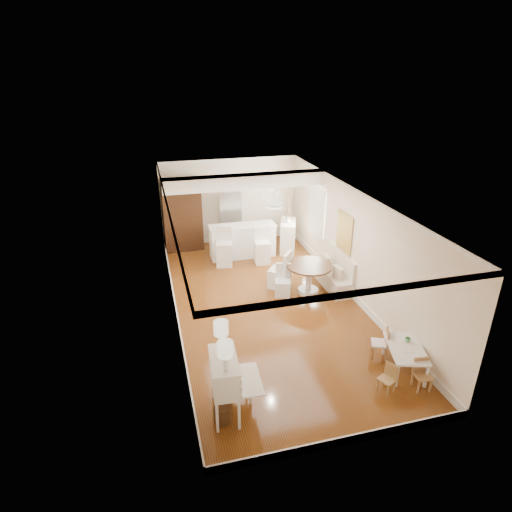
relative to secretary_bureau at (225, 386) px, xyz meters
name	(u,v)px	position (x,y,z in m)	size (l,w,h in m)	color
room	(265,226)	(1.74, 3.65, 1.41)	(9.00, 9.04, 2.82)	brown
secretary_bureau	(225,386)	(0.00, 0.00, 0.00)	(0.89, 0.91, 1.14)	white
gustavian_armchair	(238,380)	(0.29, 0.28, -0.16)	(0.48, 0.48, 0.83)	silver
wicker_basket	(223,413)	(-0.08, -0.16, -0.41)	(0.32, 0.32, 0.32)	#503119
kids_table	(404,359)	(3.60, 0.22, -0.30)	(0.64, 1.07, 0.53)	white
kids_chair_a	(387,379)	(2.95, -0.23, -0.29)	(0.27, 0.27, 0.56)	#A57F4B
kids_chair_b	(380,343)	(3.35, 0.75, -0.24)	(0.32, 0.32, 0.66)	#9E6D47
kids_chair_c	(423,375)	(3.63, -0.33, -0.26)	(0.30, 0.30, 0.62)	#AE7E4F
banquette	(333,270)	(3.69, 3.83, -0.08)	(0.52, 1.60, 0.98)	silver
dining_table	(309,279)	(2.94, 3.67, -0.17)	(1.18, 1.18, 0.80)	#4F2D19
slip_chair_near	(283,281)	(2.24, 3.72, -0.16)	(0.39, 0.41, 0.83)	silver
slip_chair_far	(280,269)	(2.29, 4.16, -0.05)	(0.50, 0.52, 1.05)	silver
breakfast_counter	(242,241)	(1.80, 6.43, -0.06)	(2.05, 0.65, 1.03)	white
bar_stool_left	(224,247)	(1.12, 5.90, 0.01)	(0.47, 0.47, 1.17)	silver
bar_stool_right	(262,246)	(2.25, 5.78, -0.03)	(0.44, 0.44, 1.09)	white
pantry_cabinet	(183,215)	(0.10, 7.51, 0.58)	(1.20, 0.60, 2.30)	#381E11
fridge	(241,218)	(2.00, 7.48, 0.33)	(0.75, 0.65, 1.80)	silver
sideboard	(288,236)	(3.32, 6.51, -0.08)	(0.46, 1.02, 0.98)	silver
pencil_cup	(408,340)	(3.72, 0.39, 0.01)	(0.11, 0.11, 0.09)	#62A86B
branch_vase	(288,220)	(3.29, 6.46, 0.49)	(0.16, 0.16, 0.17)	white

